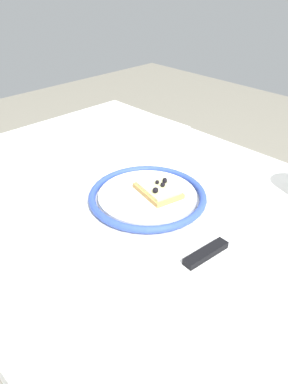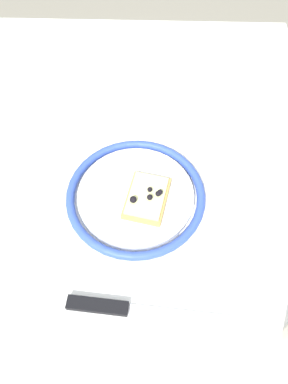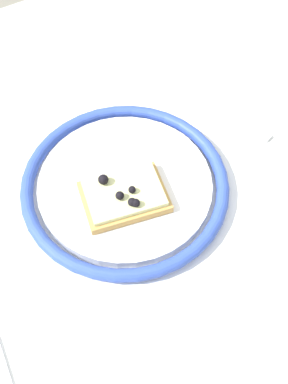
{
  "view_description": "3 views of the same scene",
  "coord_description": "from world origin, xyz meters",
  "views": [
    {
      "loc": [
        0.44,
        -0.43,
        1.14
      ],
      "look_at": [
        -0.03,
        0.02,
        0.73
      ],
      "focal_mm": 35.12,
      "sensor_mm": 36.0,
      "label": 1
    },
    {
      "loc": [
        0.31,
        0.04,
        1.25
      ],
      "look_at": [
        -0.02,
        0.03,
        0.74
      ],
      "focal_mm": 33.54,
      "sensor_mm": 36.0,
      "label": 2
    },
    {
      "loc": [
        0.12,
        0.3,
        1.19
      ],
      "look_at": [
        -0.03,
        0.04,
        0.73
      ],
      "focal_mm": 45.62,
      "sensor_mm": 36.0,
      "label": 3
    }
  ],
  "objects": [
    {
      "name": "dining_table",
      "position": [
        0.0,
        0.0,
        0.63
      ],
      "size": [
        1.1,
        0.75,
        0.72
      ],
      "color": "white",
      "rests_on": "ground_plane"
    },
    {
      "name": "plate",
      "position": [
        -0.02,
        0.02,
        0.73
      ],
      "size": [
        0.24,
        0.24,
        0.02
      ],
      "color": "white",
      "rests_on": "dining_table"
    },
    {
      "name": "knife",
      "position": [
        0.17,
        0.0,
        0.72
      ],
      "size": [
        0.04,
        0.24,
        0.01
      ],
      "color": "silver",
      "rests_on": "dining_table"
    },
    {
      "name": "fork",
      "position": [
        -0.21,
        0.04,
        0.72
      ],
      "size": [
        0.08,
        0.2,
        0.0
      ],
      "color": "beige",
      "rests_on": "dining_table"
    },
    {
      "name": "pizza_slice_near",
      "position": [
        -0.01,
        0.04,
        0.74
      ],
      "size": [
        0.1,
        0.08,
        0.03
      ],
      "color": "tan",
      "rests_on": "plate"
    },
    {
      "name": "napkin",
      "position": [
        -0.26,
        0.3,
        0.72
      ],
      "size": [
        0.12,
        0.14,
        0.0
      ],
      "primitive_type": "cube",
      "rotation": [
        0.0,
        0.0,
        0.04
      ],
      "color": "white",
      "rests_on": "dining_table"
    }
  ]
}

